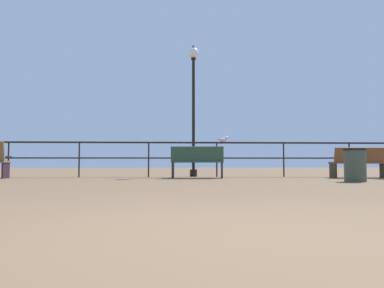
% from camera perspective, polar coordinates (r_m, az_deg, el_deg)
% --- Properties ---
extents(ground_plane, '(60.00, 60.00, 0.00)m').
position_cam_1_polar(ground_plane, '(2.10, 4.03, -14.69)').
color(ground_plane, brown).
extents(pier_railing, '(18.58, 0.05, 1.06)m').
position_cam_1_polar(pier_railing, '(10.67, -1.48, -1.13)').
color(pier_railing, black).
rests_on(pier_railing, ground_plane).
extents(bench_near_left, '(1.48, 0.69, 0.88)m').
position_cam_1_polar(bench_near_left, '(9.82, 0.85, -2.62)').
color(bench_near_left, '#294938').
rests_on(bench_near_left, ground_plane).
extents(bench_near_right, '(1.58, 0.61, 0.86)m').
position_cam_1_polar(bench_near_right, '(11.11, 25.47, -2.48)').
color(bench_near_right, brown).
rests_on(bench_near_right, ground_plane).
extents(lamppost_center, '(0.33, 0.33, 4.17)m').
position_cam_1_polar(lamppost_center, '(11.21, 0.23, 8.40)').
color(lamppost_center, black).
rests_on(lamppost_center, ground_plane).
extents(seagull_on_rail, '(0.37, 0.18, 0.17)m').
position_cam_1_polar(seagull_on_rail, '(10.79, 5.15, 0.74)').
color(seagull_on_rail, silver).
rests_on(seagull_on_rail, pier_railing).
extents(trash_bin, '(0.49, 0.49, 0.75)m').
position_cam_1_polar(trash_bin, '(8.79, 24.81, -3.10)').
color(trash_bin, '#3C4838').
rests_on(trash_bin, ground_plane).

